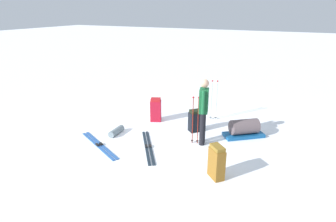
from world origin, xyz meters
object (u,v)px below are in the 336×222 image
Objects in this scene: ski_pair_far at (99,145)px; sleeping_mat_rolled at (116,131)px; gear_sled at (244,129)px; skier_standing at (203,108)px; ski_pair_near at (148,147)px; backpack_small_spare at (156,110)px; ski_poles_planted_far at (214,98)px; backpack_large_dark at (196,121)px; backpack_bright at (217,162)px; ski_poles_planted_near at (195,118)px.

ski_pair_far is 0.78m from sleeping_mat_rolled.
skier_standing is at bearing 45.23° from gear_sled.
skier_standing is 1.04× the size of ski_pair_near.
backpack_small_spare is 1.49m from sleeping_mat_rolled.
ski_pair_near is at bearing 71.63° from ski_poles_planted_far.
backpack_large_dark is at bearing -133.45° from ski_pair_far.
backpack_bright is 2.30m from gear_sled.
backpack_small_spare is at bearing -24.99° from skier_standing.
ski_pair_far is at bearing 29.63° from skier_standing.
gear_sled is 2.05× the size of sleeping_mat_rolled.
backpack_bright is 3.26m from sleeping_mat_rolled.
ski_pair_far is at bearing 34.60° from gear_sled.
skier_standing reaches higher than gear_sled.
ski_poles_planted_near is at bearing -168.05° from sleeping_mat_rolled.
skier_standing reaches higher than ski_poles_planted_near.
skier_standing is at bearing -150.37° from ski_pair_far.
skier_standing is 2.53m from sleeping_mat_rolled.
backpack_small_spare is at bearing -102.33° from ski_pair_far.
ski_pair_far is 1.40× the size of ski_poles_planted_near.
backpack_large_dark is 0.87m from ski_poles_planted_near.
ski_pair_near is at bearing 37.83° from ski_poles_planted_near.
ski_pair_near is 2.25× the size of backpack_bright.
backpack_small_spare is 0.64× the size of gear_sled.
skier_standing reaches higher than ski_pair_near.
backpack_large_dark reaches higher than sleeping_mat_rolled.
sleeping_mat_rolled is (1.87, 1.19, -0.22)m from backpack_large_dark.
gear_sled is (-3.17, -2.19, 0.21)m from ski_pair_far.
sleeping_mat_rolled reaches higher than ski_pair_near.
backpack_small_spare is (0.69, -1.68, 0.34)m from ski_pair_near.
backpack_bright is at bearing 121.32° from backpack_large_dark.
skier_standing is 1.35× the size of ski_poles_planted_near.
sleeping_mat_rolled is (0.02, -0.77, 0.08)m from ski_pair_far.
sleeping_mat_rolled is at bearing 48.38° from ski_poles_planted_far.
backpack_small_spare reaches higher than backpack_large_dark.
ski_pair_near is 2.65m from gear_sled.
ski_pair_far is at bearing 22.38° from ski_pair_near.
skier_standing is at bearing -143.89° from ski_pair_near.
skier_standing is at bearing -154.89° from ski_poles_planted_near.
backpack_small_spare is 0.58× the size of ski_poles_planted_near.
ski_poles_planted_near reaches higher than ski_pair_near.
ski_poles_planted_near is at bearing -150.02° from ski_pair_far.
backpack_bright is at bearing 163.38° from ski_pair_near.
ski_pair_near is at bearing 112.34° from backpack_small_spare.
ski_poles_planted_far is (-0.17, -1.11, 0.39)m from backpack_large_dark.
backpack_large_dark is 1.19m from ski_poles_planted_far.
ski_pair_far is 3.74m from ski_poles_planted_far.
ski_poles_planted_near is 1.11× the size of gear_sled.
skier_standing is 2.35× the size of backpack_small_spare.
ski_poles_planted_near is (-0.96, -0.75, 0.69)m from ski_pair_near.
ski_poles_planted_far is at bearing -86.88° from ski_poles_planted_near.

